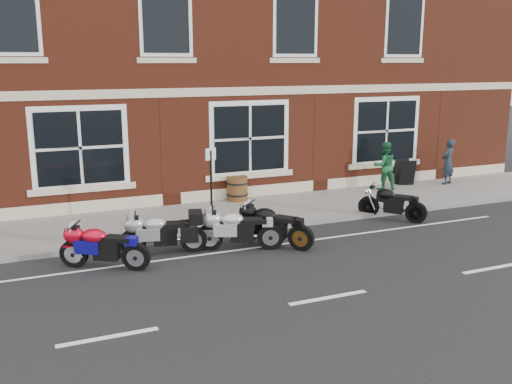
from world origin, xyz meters
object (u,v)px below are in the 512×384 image
Objects in this scene: moto_sport_red at (103,245)px; parking_sign at (211,184)px; moto_naked_black at (391,202)px; a_board_sign at (405,172)px; moto_sport_silver at (238,228)px; moto_touring_silver at (160,231)px; pedestrian_left at (448,162)px; moto_sport_black at (273,224)px; pedestrian_right at (384,166)px; barrel_planter at (237,188)px.

moto_sport_red is 0.84× the size of parking_sign.
moto_sport_red reaches higher than moto_naked_black.
a_board_sign reaches higher than moto_sport_red.
moto_sport_silver reaches higher than moto_sport_red.
moto_touring_silver is at bearing 146.15° from moto_naked_black.
parking_sign is (-9.28, -2.15, 0.43)m from pedestrian_left.
pedestrian_left reaches higher than moto_sport_black.
barrel_planter is (-5.02, 0.48, -0.43)m from pedestrian_right.
pedestrian_right is (8.27, 3.16, 0.39)m from moto_touring_silver.
pedestrian_right reaches higher than moto_sport_silver.
pedestrian_left reaches higher than moto_sport_red.
moto_sport_silver is at bearing -90.82° from moto_touring_silver.
moto_touring_silver reaches higher than barrel_planter.
parking_sign is at bearing -122.22° from barrel_planter.
moto_sport_black is 1.89× the size of a_board_sign.
moto_touring_silver reaches higher than moto_sport_red.
pedestrian_left is (9.08, 3.46, 0.38)m from moto_sport_silver.
pedestrian_left is 0.98× the size of pedestrian_right.
moto_sport_silver is at bearing 138.22° from moto_sport_black.
barrel_planter is at bearing -0.08° from moto_sport_silver.
moto_sport_black is 8.94m from pedestrian_left.
moto_touring_silver is 11.22m from pedestrian_left.
moto_sport_black reaches higher than moto_sport_silver.
barrel_planter is at bearing 41.65° from parking_sign.
pedestrian_left is 2.12× the size of barrel_planter.
moto_naked_black is 4.64m from barrel_planter.
pedestrian_right is at bearing -5.47° from barrel_planter.
moto_sport_silver is 8.59m from a_board_sign.
pedestrian_right is 1.20m from a_board_sign.
parking_sign is (-1.73, -2.75, 0.84)m from barrel_planter.
moto_sport_silver is (-0.85, 0.04, -0.00)m from moto_sport_black.
parking_sign reaches higher than moto_naked_black.
parking_sign is at bearing -33.20° from moto_sport_red.
moto_sport_black is at bearing -58.50° from moto_sport_red.
moto_sport_red is at bearing 149.08° from moto_naked_black.
parking_sign is at bearing 89.12° from moto_sport_black.
a_board_sign is at bearing 2.32° from parking_sign.
moto_naked_black is at bearing -52.62° from moto_sport_red.
a_board_sign reaches higher than barrel_planter.
barrel_planter is at bearing 41.63° from moto_sport_black.
moto_naked_black reaches higher than barrel_planter.
moto_touring_silver is 0.93× the size of parking_sign.
parking_sign reaches higher than pedestrian_right.
moto_sport_silver is 0.93× the size of parking_sign.
parking_sign reaches higher than moto_sport_red.
parking_sign reaches higher than moto_sport_black.
moto_sport_silver reaches higher than barrel_planter.
pedestrian_right is (-2.53, 0.12, 0.01)m from pedestrian_left.
moto_sport_red is 1.10× the size of pedestrian_right.
a_board_sign is at bearing -1.25° from barrel_planter.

